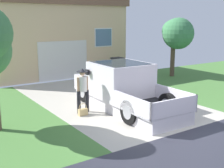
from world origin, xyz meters
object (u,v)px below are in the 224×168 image
(person_with_hat, at_px, (83,87))
(house_with_garage, at_px, (45,31))
(pickup_truck, at_px, (121,87))
(handbag, at_px, (83,111))
(wheeled_trash_bin, at_px, (118,66))
(neighbor_tree, at_px, (177,33))

(person_with_hat, height_order, house_with_garage, house_with_garage)
(pickup_truck, distance_m, handbag, 1.82)
(handbag, bearing_deg, pickup_truck, 2.91)
(pickup_truck, bearing_deg, wheeled_trash_bin, 57.68)
(pickup_truck, relative_size, handbag, 11.62)
(handbag, relative_size, neighbor_tree, 0.13)
(handbag, height_order, house_with_garage, house_with_garage)
(neighbor_tree, bearing_deg, wheeled_trash_bin, 146.09)
(person_with_hat, distance_m, neighbor_tree, 8.64)
(house_with_garage, relative_size, wheeled_trash_bin, 7.62)
(house_with_garage, distance_m, neighbor_tree, 8.27)
(house_with_garage, bearing_deg, pickup_truck, -94.44)
(person_with_hat, height_order, wheeled_trash_bin, person_with_hat)
(pickup_truck, height_order, wheeled_trash_bin, pickup_truck)
(pickup_truck, height_order, neighbor_tree, neighbor_tree)
(house_with_garage, bearing_deg, wheeled_trash_bin, -56.19)
(pickup_truck, bearing_deg, handbag, -175.40)
(handbag, distance_m, house_with_garage, 10.09)
(handbag, distance_m, neighbor_tree, 9.07)
(house_with_garage, xyz_separation_m, neighbor_tree, (5.62, -6.07, -0.07))
(person_with_hat, distance_m, house_with_garage, 9.62)
(neighbor_tree, height_order, wheeled_trash_bin, neighbor_tree)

